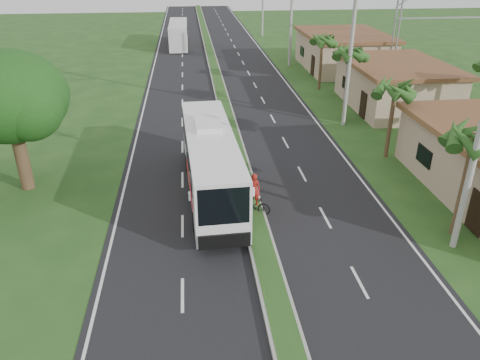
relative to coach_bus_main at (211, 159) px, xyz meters
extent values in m
plane|color=#204619|center=(1.92, -8.21, -2.04)|extent=(180.00, 180.00, 0.00)
cube|color=black|center=(1.92, 11.79, -2.03)|extent=(14.00, 160.00, 0.02)
cube|color=gray|center=(1.92, 11.79, -1.95)|extent=(1.20, 160.00, 0.17)
cube|color=#204619|center=(1.92, 11.79, -1.86)|extent=(0.95, 160.00, 0.02)
cube|color=silver|center=(-4.78, 11.79, -2.04)|extent=(0.12, 160.00, 0.01)
cube|color=silver|center=(8.62, 11.79, -2.04)|extent=(0.12, 160.00, 0.01)
cube|color=tan|center=(15.92, 13.79, -0.37)|extent=(7.00, 10.00, 3.35)
cube|color=#562E1E|center=(15.92, 13.79, 1.47)|extent=(7.60, 10.60, 0.32)
cube|color=tan|center=(15.92, 27.79, -0.29)|extent=(8.00, 11.00, 3.50)
cube|color=#562E1E|center=(15.92, 27.79, 1.62)|extent=(8.60, 11.60, 0.32)
cylinder|color=#473321|center=(10.92, -5.21, 0.46)|extent=(0.26, 0.26, 5.00)
cylinder|color=#473321|center=(11.32, 3.79, 0.26)|extent=(0.26, 0.26, 4.60)
cylinder|color=#473321|center=(10.72, 10.79, 0.66)|extent=(0.26, 0.26, 5.40)
cylinder|color=#473321|center=(11.22, 19.79, 0.36)|extent=(0.26, 0.26, 4.80)
cylinder|color=#473321|center=(-10.08, 1.79, -0.04)|extent=(0.70, 0.70, 4.00)
ellipsoid|color=#193A0F|center=(-10.08, 1.79, 3.16)|extent=(6.00, 6.00, 4.68)
sphere|color=#193A0F|center=(-8.88, 0.79, 2.86)|extent=(3.40, 3.40, 3.40)
cylinder|color=gray|center=(10.42, 9.79, 3.96)|extent=(0.28, 0.28, 12.00)
cylinder|color=gray|center=(10.42, 29.79, 3.46)|extent=(0.28, 0.28, 11.00)
cylinder|color=gray|center=(18.92, 21.29, 3.96)|extent=(0.18, 0.18, 12.00)
cylinder|color=gray|center=(18.92, 22.29, 3.96)|extent=(0.18, 0.18, 12.00)
cube|color=gray|center=(23.92, 21.79, 3.96)|extent=(10.00, 0.14, 0.14)
cube|color=white|center=(0.00, -0.05, -0.10)|extent=(2.87, 11.57, 3.01)
cube|color=black|center=(-0.02, 0.52, 0.56)|extent=(2.82, 9.28, 1.21)
cube|color=black|center=(0.24, -5.73, 0.38)|extent=(2.16, 0.23, 1.69)
cube|color=#B70F22|center=(0.05, -1.20, -0.71)|extent=(2.65, 5.07, 0.53)
cube|color=yellow|center=(-0.01, 0.23, -0.95)|extent=(2.56, 2.97, 0.24)
cube|color=white|center=(-0.05, 1.09, 1.54)|extent=(1.43, 2.35, 0.27)
cylinder|color=black|center=(-0.93, -3.73, -1.54)|extent=(0.35, 1.01, 1.00)
cylinder|color=black|center=(1.23, -3.64, -1.54)|extent=(0.35, 1.01, 1.00)
cylinder|color=black|center=(-1.20, 2.96, -1.54)|extent=(0.35, 1.01, 1.00)
cylinder|color=black|center=(0.96, 3.05, -1.54)|extent=(0.35, 1.01, 1.00)
cube|color=silver|center=(-2.00, 42.77, -0.42)|extent=(2.38, 10.67, 2.96)
cube|color=black|center=(-2.00, 43.24, 0.47)|extent=(2.41, 7.89, 1.01)
cube|color=orange|center=(-2.01, 41.85, -0.98)|extent=(2.39, 5.11, 0.32)
cylinder|color=black|center=(-3.05, 38.38, -1.60)|extent=(0.28, 0.89, 0.89)
cylinder|color=black|center=(-1.01, 38.37, -1.60)|extent=(0.28, 0.89, 0.89)
cylinder|color=black|center=(-3.00, 46.72, -1.60)|extent=(0.28, 0.89, 0.89)
cylinder|color=black|center=(-0.96, 46.71, -1.60)|extent=(0.28, 0.89, 0.89)
imported|color=black|center=(1.98, -2.42, -1.53)|extent=(1.74, 1.11, 1.02)
imported|color=maroon|center=(1.98, -2.42, -0.66)|extent=(0.72, 0.61, 1.67)
camera|label=1|loc=(-0.93, -22.42, 9.87)|focal=35.00mm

